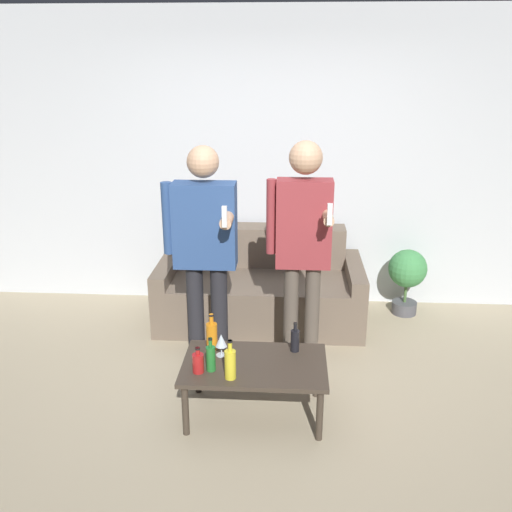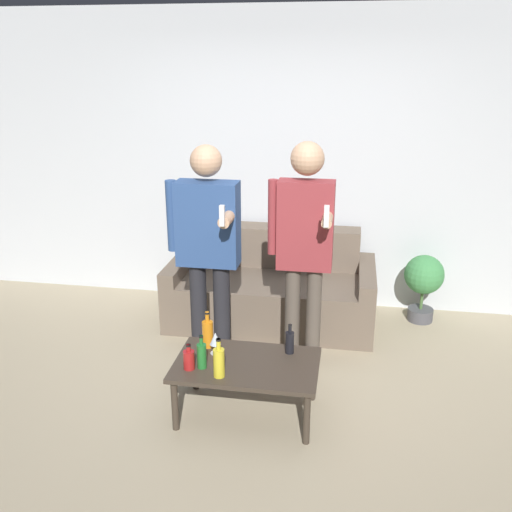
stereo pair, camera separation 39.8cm
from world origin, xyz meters
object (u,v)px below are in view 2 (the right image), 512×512
object	(u,v)px
person_standing_left	(207,242)
person_standing_right	(304,241)
couch	(272,289)
bottle_orange	(189,359)
coffee_table	(247,368)

from	to	relation	value
person_standing_left	person_standing_right	size ratio (longest dim) A/B	0.98
couch	bottle_orange	xyz separation A→B (m)	(-0.30, -1.63, 0.16)
coffee_table	person_standing_right	size ratio (longest dim) A/B	0.54
coffee_table	person_standing_left	size ratio (longest dim) A/B	0.55
couch	person_standing_left	distance (m)	1.18
person_standing_right	coffee_table	bearing A→B (deg)	-116.54
coffee_table	person_standing_left	xyz separation A→B (m)	(-0.40, 0.62, 0.65)
coffee_table	bottle_orange	bearing A→B (deg)	-159.09
person_standing_right	bottle_orange	bearing A→B (deg)	-131.28
person_standing_left	bottle_orange	bearing A→B (deg)	-85.78
bottle_orange	person_standing_left	bearing A→B (deg)	94.22
coffee_table	person_standing_left	distance (m)	0.99
couch	person_standing_right	xyz separation A→B (m)	(0.35, -0.88, 0.76)
bottle_orange	person_standing_left	size ratio (longest dim) A/B	0.10
coffee_table	bottle_orange	xyz separation A→B (m)	(-0.35, -0.13, 0.11)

